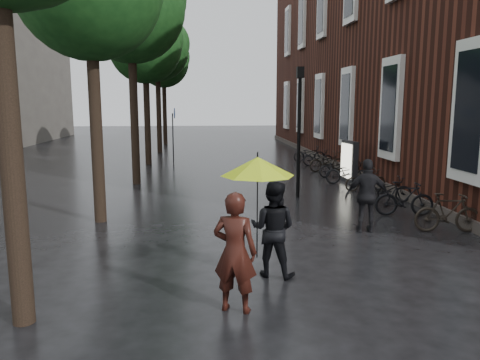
{
  "coord_description": "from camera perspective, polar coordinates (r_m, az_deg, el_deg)",
  "views": [
    {
      "loc": [
        -1.38,
        -5.74,
        3.22
      ],
      "look_at": [
        -0.4,
        5.51,
        1.34
      ],
      "focal_mm": 35.0,
      "sensor_mm": 36.0,
      "label": 1
    }
  ],
  "objects": [
    {
      "name": "lamp_post",
      "position": [
        15.89,
        7.24,
        7.34
      ],
      "size": [
        0.23,
        0.23,
        4.38
      ],
      "rotation": [
        0.0,
        0.0,
        0.16
      ],
      "color": "black",
      "rests_on": "ground"
    },
    {
      "name": "brick_building",
      "position": [
        27.98,
        20.78,
        14.54
      ],
      "size": [
        10.2,
        33.2,
        12.0
      ],
      "color": "#38160F",
      "rests_on": "ground"
    },
    {
      "name": "street_trees",
      "position": [
        22.03,
        -12.33,
        17.38
      ],
      "size": [
        4.33,
        34.03,
        8.91
      ],
      "color": "black",
      "rests_on": "ground"
    },
    {
      "name": "cycle_sign",
      "position": [
        24.57,
        -8.09,
        6.37
      ],
      "size": [
        0.15,
        0.53,
        2.93
      ],
      "rotation": [
        0.0,
        0.0,
        -0.02
      ],
      "color": "#262628",
      "rests_on": "ground"
    },
    {
      "name": "ground",
      "position": [
        6.72,
        7.91,
        -19.27
      ],
      "size": [
        120.0,
        120.0,
        0.0
      ],
      "primitive_type": "plane",
      "color": "black"
    },
    {
      "name": "parked_bicycles",
      "position": [
        19.34,
        13.09,
        0.97
      ],
      "size": [
        2.06,
        14.71,
        1.0
      ],
      "color": "black",
      "rests_on": "ground"
    },
    {
      "name": "lime_umbrella",
      "position": [
        7.7,
        2.15,
        1.67
      ],
      "size": [
        1.23,
        1.23,
        1.8
      ],
      "rotation": [
        0.0,
        0.0,
        0.28
      ],
      "color": "black",
      "rests_on": "ground"
    },
    {
      "name": "pedestrian_walking",
      "position": [
        12.08,
        15.26,
        -1.86
      ],
      "size": [
        1.14,
        0.62,
        1.84
      ],
      "primitive_type": "imported",
      "rotation": [
        0.0,
        0.0,
        2.97
      ],
      "color": "black",
      "rests_on": "ground"
    },
    {
      "name": "person_burgundy",
      "position": [
        7.26,
        -0.62,
        -8.79
      ],
      "size": [
        0.81,
        0.66,
        1.9
      ],
      "primitive_type": "imported",
      "rotation": [
        0.0,
        0.0,
        2.79
      ],
      "color": "black",
      "rests_on": "ground"
    },
    {
      "name": "person_black",
      "position": [
        8.75,
        4.03,
        -5.95
      ],
      "size": [
        1.08,
        0.98,
        1.8
      ],
      "primitive_type": "imported",
      "rotation": [
        0.0,
        0.0,
        2.73
      ],
      "color": "black",
      "rests_on": "ground"
    },
    {
      "name": "ad_lightbox",
      "position": [
        19.37,
        13.16,
        2.17
      ],
      "size": [
        0.26,
        1.12,
        1.69
      ],
      "rotation": [
        0.0,
        0.0,
        0.12
      ],
      "color": "black",
      "rests_on": "ground"
    }
  ]
}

